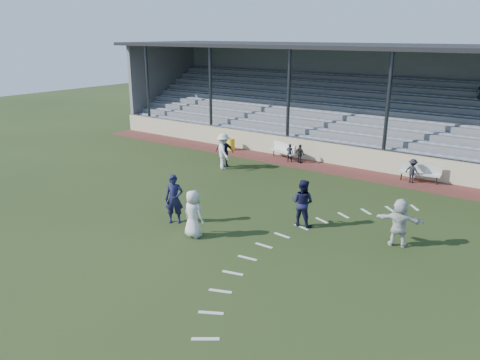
% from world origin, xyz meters
% --- Properties ---
extents(ground, '(90.00, 90.00, 0.00)m').
position_xyz_m(ground, '(0.00, 0.00, 0.00)').
color(ground, '#213114').
rests_on(ground, ground).
extents(cinder_track, '(34.00, 2.00, 0.02)m').
position_xyz_m(cinder_track, '(0.00, 10.50, 0.01)').
color(cinder_track, '#522421').
rests_on(cinder_track, ground).
extents(retaining_wall, '(34.00, 0.18, 1.20)m').
position_xyz_m(retaining_wall, '(0.00, 11.55, 0.60)').
color(retaining_wall, '#C4BB96').
rests_on(retaining_wall, ground).
extents(bench_left, '(2.02, 1.13, 0.95)m').
position_xyz_m(bench_left, '(-2.78, 10.87, 0.58)').
color(bench_left, beige).
rests_on(bench_left, cinder_track).
extents(bench_right, '(2.04, 0.76, 0.95)m').
position_xyz_m(bench_right, '(5.21, 10.92, 0.58)').
color(bench_right, beige).
rests_on(bench_right, cinder_track).
extents(trash_bin, '(0.46, 0.46, 0.74)m').
position_xyz_m(trash_bin, '(-6.63, 10.76, 0.39)').
color(trash_bin, yellow).
rests_on(trash_bin, cinder_track).
extents(football, '(0.21, 0.21, 0.21)m').
position_xyz_m(football, '(-1.34, 0.89, 0.11)').
color(football, '#C04A0B').
rests_on(football, ground).
extents(player_white_lead, '(0.92, 0.64, 1.80)m').
position_xyz_m(player_white_lead, '(0.28, -0.85, 0.90)').
color(player_white_lead, silver).
rests_on(player_white_lead, ground).
extents(player_navy_lead, '(0.86, 0.81, 1.98)m').
position_xyz_m(player_navy_lead, '(-1.22, -0.26, 0.99)').
color(player_navy_lead, '#131435').
rests_on(player_navy_lead, ground).
extents(player_navy_mid, '(0.97, 0.78, 1.89)m').
position_xyz_m(player_navy_mid, '(3.04, 2.44, 0.94)').
color(player_navy_mid, '#131435').
rests_on(player_navy_mid, ground).
extents(player_white_wing, '(1.48, 1.36, 2.00)m').
position_xyz_m(player_white_wing, '(-4.39, 7.04, 1.00)').
color(player_white_wing, silver).
rests_on(player_white_wing, ground).
extents(player_navy_wing, '(1.11, 0.82, 1.75)m').
position_xyz_m(player_navy_wing, '(-4.59, 7.41, 0.88)').
color(player_navy_wing, '#131435').
rests_on(player_navy_wing, ground).
extents(player_white_back, '(1.71, 0.91, 1.76)m').
position_xyz_m(player_white_back, '(6.70, 2.82, 0.88)').
color(player_white_back, silver).
rests_on(player_white_back, ground).
extents(sub_left_near, '(0.47, 0.40, 1.09)m').
position_xyz_m(sub_left_near, '(-2.08, 10.38, 0.56)').
color(sub_left_near, black).
rests_on(sub_left_near, cinder_track).
extents(sub_left_far, '(0.69, 0.43, 1.10)m').
position_xyz_m(sub_left_far, '(-1.47, 10.53, 0.57)').
color(sub_left_far, black).
rests_on(sub_left_far, cinder_track).
extents(sub_right, '(0.87, 0.62, 1.22)m').
position_xyz_m(sub_right, '(4.92, 10.55, 0.63)').
color(sub_right, black).
rests_on(sub_right, cinder_track).
extents(grandstand, '(34.60, 9.00, 6.61)m').
position_xyz_m(grandstand, '(0.00, 16.26, 2.20)').
color(grandstand, slate).
rests_on(grandstand, ground).
extents(penalty_arc, '(3.89, 14.63, 0.01)m').
position_xyz_m(penalty_arc, '(4.12, 0.00, 0.01)').
color(penalty_arc, silver).
rests_on(penalty_arc, ground).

